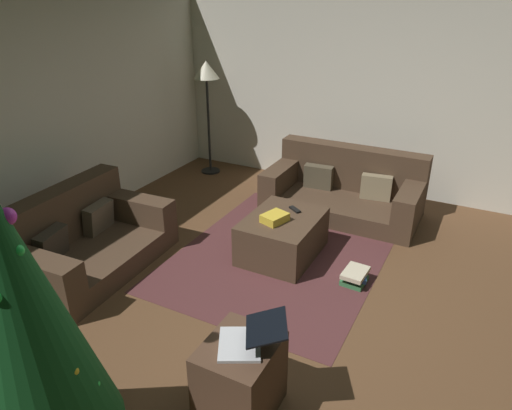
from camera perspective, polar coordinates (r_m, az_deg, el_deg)
The scene contains 14 objects.
ground_plane at distance 4.07m, azimuth 5.24°, elevation -13.94°, with size 6.40×6.40×0.00m, color brown.
rear_partition at distance 5.35m, azimuth -27.30°, elevation 8.76°, with size 6.40×0.12×2.60m, color silver.
corner_partition at distance 6.32m, azimuth 17.08°, elevation 12.60°, with size 0.12×6.40×2.60m, color silver.
couch_left at distance 4.94m, azimuth -20.52°, elevation -4.06°, with size 1.64×1.05×0.77m.
couch_right at distance 5.88m, azimuth 10.84°, elevation 1.89°, with size 0.94×1.85×0.77m.
ottoman at distance 4.84m, azimuth 3.25°, elevation -3.82°, with size 0.90×0.69×0.43m, color #473323.
gift_box at distance 4.64m, azimuth 2.30°, elevation -1.58°, with size 0.25×0.19×0.08m, color gold.
tv_remote at distance 4.90m, azimuth 4.78°, elevation -0.55°, with size 0.05×0.16×0.02m, color black.
christmas_tree at distance 2.69m, azimuth -27.40°, elevation -11.89°, with size 0.89×0.89×1.97m.
side_table at distance 3.20m, azimuth -1.94°, elevation -20.43°, with size 0.52×0.44×0.55m, color #4C3323.
laptop at distance 2.97m, azimuth -0.79°, elevation -15.93°, with size 0.47×0.51×0.19m.
book_stack at distance 4.56m, azimuth 12.04°, elevation -8.53°, with size 0.31×0.24×0.14m.
corner_lamp at distance 6.79m, azimuth -6.06°, elevation 15.11°, with size 0.36×0.36×1.63m.
area_rug at distance 4.95m, azimuth 3.19°, elevation -5.97°, with size 2.60×2.00×0.01m, color #4E2829.
Camera 1 is at (-2.95, -1.13, 2.56)m, focal length 32.72 mm.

